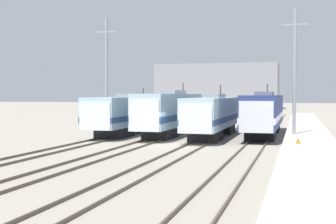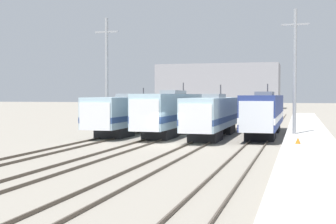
{
  "view_description": "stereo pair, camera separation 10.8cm",
  "coord_description": "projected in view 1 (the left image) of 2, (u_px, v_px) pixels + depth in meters",
  "views": [
    {
      "loc": [
        9.65,
        -35.45,
        3.88
      ],
      "look_at": [
        -0.93,
        2.54,
        2.45
      ],
      "focal_mm": 50.0,
      "sensor_mm": 36.0,
      "label": 1
    },
    {
      "loc": [
        9.75,
        -35.42,
        3.88
      ],
      "look_at": [
        -0.93,
        2.54,
        2.45
      ],
      "focal_mm": 50.0,
      "sensor_mm": 36.0,
      "label": 2
    }
  ],
  "objects": [
    {
      "name": "ground_plane",
      "position": [
        171.0,
        144.0,
        36.85
      ],
      "size": [
        400.0,
        400.0,
        0.0
      ],
      "primitive_type": "plane",
      "color": "gray"
    },
    {
      "name": "rail_pair_far_left",
      "position": [
        95.0,
        141.0,
        38.6
      ],
      "size": [
        1.51,
        120.0,
        0.15
      ],
      "color": "#4C4238",
      "rests_on": "ground_plane"
    },
    {
      "name": "rail_pair_center_left",
      "position": [
        145.0,
        143.0,
        37.43
      ],
      "size": [
        1.51,
        120.0,
        0.15
      ],
      "color": "#4C4238",
      "rests_on": "ground_plane"
    },
    {
      "name": "rail_pair_center_right",
      "position": [
        198.0,
        144.0,
        36.27
      ],
      "size": [
        1.51,
        120.0,
        0.15
      ],
      "color": "#4C4238",
      "rests_on": "ground_plane"
    },
    {
      "name": "rail_pair_far_right",
      "position": [
        255.0,
        146.0,
        35.1
      ],
      "size": [
        1.51,
        120.0,
        0.15
      ],
      "color": "#4C4238",
      "rests_on": "ground_plane"
    },
    {
      "name": "locomotive_far_left",
      "position": [
        129.0,
        113.0,
        46.54
      ],
      "size": [
        3.03,
        17.47,
        4.65
      ],
      "color": "#232326",
      "rests_on": "ground_plane"
    },
    {
      "name": "locomotive_center_left",
      "position": [
        172.0,
        112.0,
        45.45
      ],
      "size": [
        2.78,
        18.26,
        5.2
      ],
      "color": "#232326",
      "rests_on": "ground_plane"
    },
    {
      "name": "locomotive_center_right",
      "position": [
        213.0,
        115.0,
        42.69
      ],
      "size": [
        2.85,
        16.47,
        4.91
      ],
      "color": "#232326",
      "rests_on": "ground_plane"
    },
    {
      "name": "locomotive_far_right",
      "position": [
        264.0,
        113.0,
        44.6
      ],
      "size": [
        2.92,
        18.75,
        5.05
      ],
      "color": "black",
      "rests_on": "ground_plane"
    },
    {
      "name": "catenary_tower_left",
      "position": [
        107.0,
        73.0,
        47.46
      ],
      "size": [
        2.47,
        0.31,
        11.69
      ],
      "color": "gray",
      "rests_on": "ground_plane"
    },
    {
      "name": "catenary_tower_right",
      "position": [
        295.0,
        71.0,
        42.51
      ],
      "size": [
        2.47,
        0.31,
        11.69
      ],
      "color": "gray",
      "rests_on": "ground_plane"
    },
    {
      "name": "platform",
      "position": [
        311.0,
        146.0,
        34.01
      ],
      "size": [
        4.0,
        120.0,
        0.34
      ],
      "color": "beige",
      "rests_on": "ground_plane"
    },
    {
      "name": "traffic_cone",
      "position": [
        298.0,
        141.0,
        33.92
      ],
      "size": [
        0.4,
        0.4,
        0.46
      ],
      "color": "orange",
      "rests_on": "platform"
    },
    {
      "name": "depot_building",
      "position": [
        218.0,
        87.0,
        137.32
      ],
      "size": [
        34.92,
        13.99,
        12.79
      ],
      "color": "gray",
      "rests_on": "ground_plane"
    }
  ]
}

